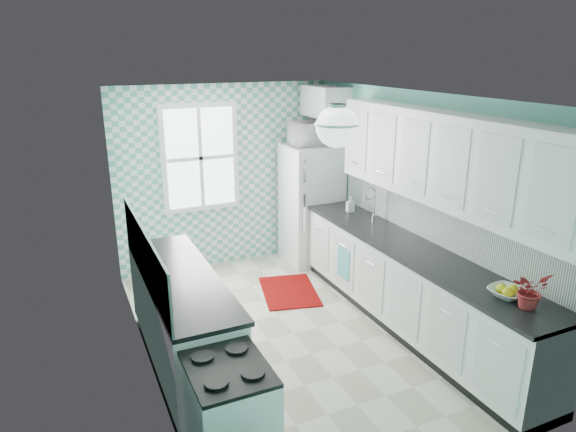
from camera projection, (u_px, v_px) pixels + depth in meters
name	position (u px, v px, depth m)	size (l,w,h in m)	color
floor	(293.00, 334.00, 5.52)	(3.00, 4.40, 0.02)	beige
ceiling	(294.00, 95.00, 4.75)	(3.00, 4.40, 0.02)	white
wall_back	(225.00, 177.00, 7.05)	(3.00, 0.02, 2.50)	#66BDAC
wall_front	(444.00, 326.00, 3.23)	(3.00, 0.02, 2.50)	#66BDAC
wall_left	(140.00, 247.00, 4.54)	(0.02, 4.40, 2.50)	#66BDAC
wall_right	(416.00, 205.00, 5.74)	(0.02, 4.40, 2.50)	#66BDAC
accent_wall	(226.00, 177.00, 7.03)	(3.00, 0.01, 2.50)	#60A8A0
window	(200.00, 158.00, 6.77)	(1.04, 0.05, 1.44)	white
backsplash_right	(438.00, 221.00, 5.40)	(0.02, 3.60, 0.51)	white
backsplash_left	(144.00, 255.00, 4.50)	(0.02, 2.15, 0.51)	white
upper_cabinets_right	(446.00, 160.00, 4.95)	(0.33, 3.20, 0.90)	white
upper_cabinet_fridge	(323.00, 101.00, 6.93)	(0.40, 0.74, 0.40)	white
ceiling_light	(337.00, 126.00, 4.11)	(0.34, 0.34, 0.35)	silver
base_cabinets_right	(410.00, 290.00, 5.51)	(0.60, 3.60, 0.90)	white
countertop_right	(412.00, 249.00, 5.36)	(0.63, 3.60, 0.04)	black
base_cabinets_left	(182.00, 323.00, 4.84)	(0.60, 2.15, 0.90)	white
countertop_left	(181.00, 277.00, 4.70)	(0.63, 2.15, 0.04)	black
fridge	(311.00, 204.00, 7.24)	(0.73, 0.73, 1.68)	white
stove	(229.00, 415.00, 3.64)	(0.55, 0.69, 0.83)	white
sink	(363.00, 221.00, 6.22)	(0.45, 0.38, 0.53)	silver
rug	(289.00, 291.00, 6.47)	(0.65, 0.93, 0.01)	maroon
dish_towel	(344.00, 263.00, 6.14)	(0.02, 0.26, 0.39)	#68BEB9
fruit_bowl	(507.00, 293.00, 4.28)	(0.29, 0.29, 0.07)	white
potted_plant	(530.00, 290.00, 4.06)	(0.27, 0.24, 0.31)	#A71A1D
soap_bottle	(350.00, 204.00, 6.53)	(0.09, 0.09, 0.19)	silver
microwave	(312.00, 133.00, 6.93)	(0.58, 0.39, 0.32)	white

